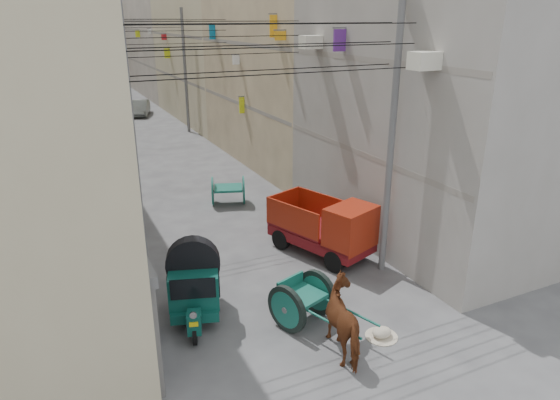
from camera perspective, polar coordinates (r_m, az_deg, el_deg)
building_row_right at (r=41.56m, az=-7.20°, el=18.73°), size 8.00×62.00×14.00m
end_cap_building at (r=71.45m, az=-22.38°, el=18.07°), size 22.00×10.00×13.00m
shutters_left at (r=16.78m, az=-19.06°, el=-1.75°), size 0.18×14.40×2.88m
signboards at (r=27.71m, az=-14.49°, el=11.27°), size 8.22×40.52×5.67m
ac_units at (r=15.70m, az=9.83°, el=19.88°), size 0.70×6.55×3.35m
utility_poles at (r=23.12m, az=-12.19°, el=11.21°), size 7.40×22.20×8.00m
overhead_cables at (r=20.35m, az=-10.93°, el=17.96°), size 7.40×22.52×1.12m
auto_rickshaw at (r=13.26m, az=-9.76°, el=-9.20°), size 1.85×2.51×1.70m
tonga_cart at (r=13.03m, az=2.61°, el=-11.31°), size 1.88×2.93×1.24m
mini_truck at (r=16.24m, az=5.75°, el=-3.50°), size 2.65×3.83×1.97m
second_cart at (r=21.00m, az=-5.94°, el=1.19°), size 1.68×1.58×1.20m
feed_sack at (r=12.99m, az=11.55°, el=-14.60°), size 0.50×0.40×0.25m
horse at (r=12.01m, az=7.79°, el=-13.49°), size 1.18×2.07×1.65m
distant_car_white at (r=26.94m, az=-18.81°, el=4.25°), size 1.78×3.28×1.06m
distant_car_grey at (r=42.03m, az=-15.70°, el=10.11°), size 2.24×3.78×1.18m
distant_car_green at (r=41.96m, az=-20.04°, el=9.69°), size 2.13×4.49×1.26m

